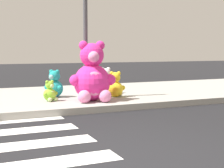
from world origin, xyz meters
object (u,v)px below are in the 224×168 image
at_px(sign_pole, 85,30).
at_px(plush_pink_large, 92,77).
at_px(plush_lavender, 86,86).
at_px(plush_teal, 54,86).
at_px(plush_yellow, 115,87).
at_px(plush_lime, 50,93).
at_px(plush_white, 105,83).

xyz_separation_m(sign_pole, plush_pink_large, (-0.04, -0.59, -1.13)).
bearing_deg(plush_lavender, plush_teal, -157.13).
distance_m(sign_pole, plush_teal, 1.63).
relative_size(plush_yellow, plush_lime, 1.34).
bearing_deg(plush_pink_large, plush_teal, 124.89).
distance_m(plush_white, plush_teal, 1.47).
bearing_deg(plush_yellow, plush_pink_large, -152.09).
relative_size(plush_pink_large, plush_yellow, 2.15).
bearing_deg(plush_teal, plush_lime, -111.79).
xyz_separation_m(sign_pole, plush_teal, (-0.72, 0.38, -1.42)).
xyz_separation_m(plush_teal, plush_lavender, (0.99, 0.42, -0.09)).
relative_size(plush_white, plush_lime, 1.47).
xyz_separation_m(plush_white, plush_lime, (-1.71, -0.78, -0.09)).
relative_size(plush_lime, plush_lavender, 1.02).
bearing_deg(plush_teal, sign_pole, -27.87).
xyz_separation_m(plush_lime, plush_lavender, (1.24, 1.04, -0.00)).
relative_size(plush_white, plush_lavender, 1.50).
bearing_deg(plush_lavender, plush_pink_large, -102.61).
xyz_separation_m(plush_white, plush_lavender, (-0.47, 0.26, -0.10)).
height_order(sign_pole, plush_teal, sign_pole).
bearing_deg(sign_pole, plush_lavender, 71.43).
bearing_deg(plush_yellow, sign_pole, 166.00).
bearing_deg(sign_pole, plush_yellow, -14.00).
height_order(plush_lime, plush_teal, plush_teal).
distance_m(plush_yellow, plush_white, 0.72).
bearing_deg(plush_yellow, plush_teal, 158.78).
height_order(sign_pole, plush_white, sign_pole).
height_order(plush_pink_large, plush_teal, plush_pink_large).
xyz_separation_m(plush_yellow, plush_lime, (-1.70, -0.06, -0.07)).
bearing_deg(plush_pink_large, plush_lime, 159.36).
height_order(plush_pink_large, plush_lavender, plush_pink_large).
height_order(plush_white, plush_lavender, plush_white).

